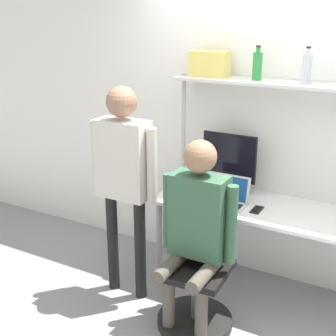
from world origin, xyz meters
TOP-DOWN VIEW (x-y plane):
  - ground_plane at (0.00, 0.00)m, footprint 12.00×12.00m
  - wall_back at (0.00, 0.69)m, footprint 8.00×0.06m
  - desk at (0.00, 0.34)m, footprint 1.76×0.64m
  - shelf_unit at (0.00, 0.50)m, footprint 1.67×0.30m
  - monitor at (-0.38, 0.49)m, footprint 0.47×0.23m
  - laptop at (-0.31, 0.27)m, footprint 0.35×0.22m
  - cell_phone at (-0.04, 0.24)m, footprint 0.07×0.15m
  - office_chair at (-0.30, -0.26)m, footprint 0.56×0.56m
  - person_seated at (-0.29, -0.31)m, footprint 0.56×0.47m
  - person_standing at (-0.97, -0.19)m, footprint 0.58×0.23m
  - bottle_clear at (0.18, 0.50)m, footprint 0.07×0.07m
  - bottle_green at (-0.19, 0.50)m, footprint 0.07×0.07m
  - storage_box at (-0.59, 0.50)m, footprint 0.30×0.17m

SIDE VIEW (x-z plane):
  - ground_plane at x=0.00m, z-range 0.00..0.00m
  - office_chair at x=-0.30m, z-range -0.18..0.76m
  - desk at x=0.00m, z-range 0.30..1.07m
  - cell_phone at x=-0.04m, z-range 0.77..0.78m
  - laptop at x=-0.31m, z-range 0.72..0.94m
  - person_seated at x=-0.29m, z-range 0.13..1.56m
  - monitor at x=-0.38m, z-range 0.79..1.30m
  - person_standing at x=-0.97m, z-range 0.24..1.96m
  - wall_back at x=0.00m, z-range 0.00..2.70m
  - shelf_unit at x=0.00m, z-range 0.62..2.35m
  - storage_box at x=-0.59m, z-range 1.72..1.92m
  - bottle_green at x=-0.19m, z-range 1.70..1.96m
  - bottle_clear at x=0.18m, z-range 1.70..1.97m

